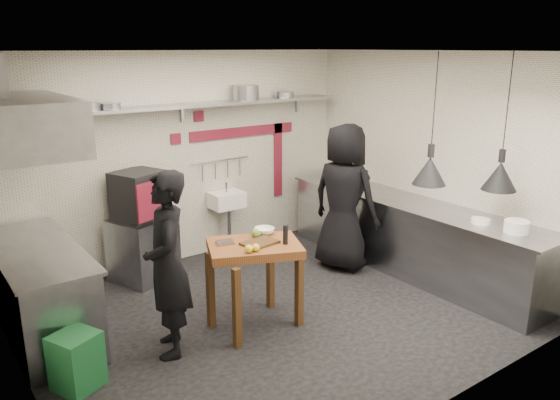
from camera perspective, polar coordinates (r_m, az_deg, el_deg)
floor at (r=6.15m, az=-0.57°, el=-11.78°), size 5.00×5.00×0.00m
ceiling at (r=5.46m, az=-0.65°, el=15.28°), size 5.00×5.00×0.00m
wall_back at (r=7.41m, az=-10.09°, el=4.27°), size 5.00×0.04×2.80m
wall_front at (r=4.20m, az=16.34°, el=-5.06°), size 5.00×0.04×2.80m
wall_left at (r=4.72m, az=-26.21°, el=-3.75°), size 0.04×4.20×2.80m
wall_right at (r=7.34m, az=15.53°, el=3.83°), size 0.04×4.20×2.80m
red_band_horiz at (r=7.80m, az=-3.82°, el=7.13°), size 1.70×0.02×0.14m
red_band_vert at (r=8.22m, az=-0.21°, el=4.20°), size 0.14×0.02×1.10m
red_tile_a at (r=7.42m, az=-8.48°, el=8.65°), size 0.14×0.02×0.14m
red_tile_b at (r=7.30m, az=-10.83°, el=6.29°), size 0.14×0.02×0.14m
back_shelf at (r=7.15m, az=-9.72°, el=9.71°), size 4.60×0.34×0.04m
shelf_bracket_left at (r=6.69m, az=-25.09°, el=7.20°), size 0.04×0.06×0.24m
shelf_bracket_mid at (r=7.29m, az=-10.22°, el=9.01°), size 0.04×0.06×0.24m
shelf_bracket_right at (r=8.29m, az=1.81°, el=10.03°), size 0.04×0.06×0.24m
pan_far_left at (r=6.68m, az=-19.43°, el=9.20°), size 0.32×0.32×0.09m
pan_mid_left at (r=6.77m, az=-17.26°, el=9.37°), size 0.27×0.27×0.07m
stock_pot at (r=7.57m, az=-3.60°, el=11.14°), size 0.44×0.44×0.20m
pan_right at (r=7.95m, az=0.43°, el=10.95°), size 0.37×0.37×0.08m
oven_stand at (r=7.09m, az=-14.09°, el=-4.91°), size 0.87×0.83×0.80m
combi_oven at (r=6.93m, az=-14.55°, el=0.56°), size 0.69×0.67×0.58m
oven_door at (r=6.62m, az=-13.30°, el=-0.06°), size 0.42×0.19×0.46m
oven_glass at (r=6.66m, az=-13.17°, el=0.04°), size 0.37×0.16×0.34m
hand_sink at (r=7.65m, az=-5.59°, el=0.02°), size 0.46×0.34×0.22m
sink_tap at (r=7.61m, az=-5.62°, el=1.33°), size 0.03×0.03×0.14m
sink_drain at (r=7.75m, az=-5.35°, el=-3.17°), size 0.06×0.06×0.66m
utensil_rail at (r=7.65m, az=-6.23°, el=4.15°), size 0.90×0.02×0.02m
counter_right at (r=7.33m, az=13.26°, el=-3.76°), size 0.70×3.80×0.90m
counter_right_top at (r=7.19m, az=13.50°, el=-0.26°), size 0.76×3.90×0.03m
plate_stack at (r=6.34m, az=23.49°, el=-2.57°), size 0.32×0.32×0.13m
small_bowl_right at (r=6.54m, az=20.24°, el=-2.05°), size 0.26×0.26×0.05m
counter_left at (r=6.08m, az=-23.71°, el=-8.86°), size 0.70×1.90×0.90m
counter_left_top at (r=5.91m, az=-24.20°, el=-4.74°), size 0.76×2.00×0.03m
extractor_hood at (r=5.64m, az=-25.11°, el=7.20°), size 0.78×1.60×0.50m
green_bin at (r=5.17m, az=-20.50°, el=-15.47°), size 0.46×0.46×0.50m
prep_table at (r=5.72m, az=-2.65°, el=-8.90°), size 1.10×0.95×0.92m
cutting_board at (r=5.53m, az=-2.13°, el=-4.48°), size 0.38×0.29×0.02m
pepper_mill at (r=5.50m, az=0.57°, el=-3.63°), size 0.07×0.07×0.20m
lemon_a at (r=5.30m, az=-3.30°, el=-5.12°), size 0.10×0.10×0.08m
lemon_b at (r=5.33m, az=-2.55°, el=-4.99°), size 0.08×0.08×0.08m
veg_ball at (r=5.68m, az=-2.53°, el=-3.52°), size 0.13×0.13×0.10m
steel_tray at (r=5.56m, az=-5.78°, el=-4.42°), size 0.20×0.16×0.03m
bowl at (r=5.82m, az=-1.64°, el=-3.24°), size 0.24×0.24×0.07m
heat_lamp_near at (r=5.98m, az=15.74°, el=8.05°), size 0.40×0.40×1.39m
heat_lamp_far at (r=6.27m, az=22.53°, el=7.45°), size 0.49×0.49×1.46m
chef_left at (r=5.20m, az=-11.70°, el=-6.62°), size 0.63×0.76×1.79m
chef_right at (r=7.11m, az=6.73°, el=0.27°), size 0.84×1.07×1.92m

